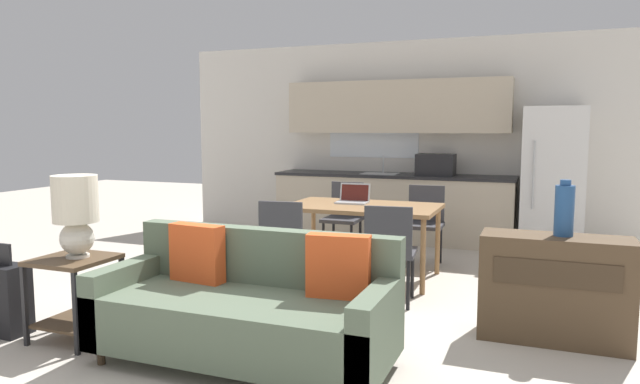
{
  "coord_description": "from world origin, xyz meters",
  "views": [
    {
      "loc": [
        1.87,
        -3.2,
        1.52
      ],
      "look_at": [
        0.04,
        1.5,
        0.95
      ],
      "focal_mm": 32.0,
      "sensor_mm": 36.0,
      "label": 1
    }
  ],
  "objects_px": {
    "dining_table": "(363,211)",
    "dining_chair_far_right": "(424,220)",
    "vase": "(564,210)",
    "suitcase": "(0,298)",
    "table_lamp": "(76,211)",
    "side_table": "(75,284)",
    "couch": "(249,309)",
    "refrigerator": "(552,180)",
    "dining_chair_far_left": "(344,215)",
    "credenza": "(555,289)",
    "dining_chair_near_right": "(390,248)",
    "dining_chair_near_left": "(285,241)",
    "laptop": "(353,198)"
  },
  "relations": [
    {
      "from": "dining_table",
      "to": "dining_chair_far_right",
      "type": "xyz_separation_m",
      "value": [
        0.48,
        0.78,
        -0.18
      ]
    },
    {
      "from": "vase",
      "to": "dining_table",
      "type": "bearing_deg",
      "value": 147.74
    },
    {
      "from": "suitcase",
      "to": "table_lamp",
      "type": "bearing_deg",
      "value": 11.52
    },
    {
      "from": "suitcase",
      "to": "side_table",
      "type": "bearing_deg",
      "value": 10.13
    },
    {
      "from": "couch",
      "to": "table_lamp",
      "type": "distance_m",
      "value": 1.45
    },
    {
      "from": "refrigerator",
      "to": "dining_chair_far_left",
      "type": "bearing_deg",
      "value": -153.94
    },
    {
      "from": "credenza",
      "to": "table_lamp",
      "type": "bearing_deg",
      "value": -159.47
    },
    {
      "from": "dining_chair_far_left",
      "to": "refrigerator",
      "type": "bearing_deg",
      "value": 26.32
    },
    {
      "from": "couch",
      "to": "dining_chair_far_right",
      "type": "relative_size",
      "value": 2.2
    },
    {
      "from": "couch",
      "to": "suitcase",
      "type": "bearing_deg",
      "value": -173.66
    },
    {
      "from": "credenza",
      "to": "dining_chair_near_right",
      "type": "distance_m",
      "value": 1.36
    },
    {
      "from": "dining_chair_near_right",
      "to": "credenza",
      "type": "bearing_deg",
      "value": 157.45
    },
    {
      "from": "dining_chair_far_left",
      "to": "suitcase",
      "type": "distance_m",
      "value": 3.69
    },
    {
      "from": "refrigerator",
      "to": "side_table",
      "type": "relative_size",
      "value": 2.95
    },
    {
      "from": "dining_chair_far_right",
      "to": "dining_table",
      "type": "bearing_deg",
      "value": -123.8
    },
    {
      "from": "refrigerator",
      "to": "credenza",
      "type": "bearing_deg",
      "value": -90.19
    },
    {
      "from": "refrigerator",
      "to": "dining_chair_near_left",
      "type": "relative_size",
      "value": 2.02
    },
    {
      "from": "table_lamp",
      "to": "credenza",
      "type": "distance_m",
      "value": 3.45
    },
    {
      "from": "side_table",
      "to": "vase",
      "type": "relative_size",
      "value": 1.51
    },
    {
      "from": "side_table",
      "to": "table_lamp",
      "type": "bearing_deg",
      "value": 40.33
    },
    {
      "from": "dining_chair_far_left",
      "to": "dining_chair_far_right",
      "type": "bearing_deg",
      "value": -3.02
    },
    {
      "from": "vase",
      "to": "table_lamp",
      "type": "bearing_deg",
      "value": -159.25
    },
    {
      "from": "dining_chair_far_left",
      "to": "laptop",
      "type": "relative_size",
      "value": 2.63
    },
    {
      "from": "credenza",
      "to": "dining_chair_near_left",
      "type": "distance_m",
      "value": 2.29
    },
    {
      "from": "side_table",
      "to": "dining_chair_near_left",
      "type": "bearing_deg",
      "value": 58.57
    },
    {
      "from": "dining_chair_near_left",
      "to": "laptop",
      "type": "distance_m",
      "value": 1.08
    },
    {
      "from": "vase",
      "to": "dining_chair_near_right",
      "type": "distance_m",
      "value": 1.46
    },
    {
      "from": "dining_table",
      "to": "dining_chair_near_right",
      "type": "height_order",
      "value": "dining_chair_near_right"
    },
    {
      "from": "vase",
      "to": "laptop",
      "type": "height_order",
      "value": "vase"
    },
    {
      "from": "credenza",
      "to": "refrigerator",
      "type": "bearing_deg",
      "value": 89.81
    },
    {
      "from": "credenza",
      "to": "dining_chair_far_right",
      "type": "relative_size",
      "value": 1.17
    },
    {
      "from": "dining_chair_near_left",
      "to": "laptop",
      "type": "xyz_separation_m",
      "value": [
        0.33,
        0.98,
        0.29
      ]
    },
    {
      "from": "credenza",
      "to": "dining_chair_near_left",
      "type": "relative_size",
      "value": 1.17
    },
    {
      "from": "refrigerator",
      "to": "dining_chair_near_right",
      "type": "xyz_separation_m",
      "value": [
        -1.31,
        -2.76,
        -0.39
      ]
    },
    {
      "from": "couch",
      "to": "laptop",
      "type": "bearing_deg",
      "value": 91.71
    },
    {
      "from": "couch",
      "to": "vase",
      "type": "height_order",
      "value": "vase"
    },
    {
      "from": "vase",
      "to": "laptop",
      "type": "distance_m",
      "value": 2.36
    },
    {
      "from": "vase",
      "to": "credenza",
      "type": "bearing_deg",
      "value": -143.97
    },
    {
      "from": "credenza",
      "to": "couch",
      "type": "bearing_deg",
      "value": -149.31
    },
    {
      "from": "couch",
      "to": "laptop",
      "type": "distance_m",
      "value": 2.46
    },
    {
      "from": "laptop",
      "to": "dining_table",
      "type": "bearing_deg",
      "value": -45.77
    },
    {
      "from": "side_table",
      "to": "vase",
      "type": "bearing_deg",
      "value": 20.92
    },
    {
      "from": "vase",
      "to": "suitcase",
      "type": "distance_m",
      "value": 4.15
    },
    {
      "from": "dining_table",
      "to": "dining_chair_near_right",
      "type": "xyz_separation_m",
      "value": [
        0.49,
        -0.8,
        -0.18
      ]
    },
    {
      "from": "dining_table",
      "to": "refrigerator",
      "type": "bearing_deg",
      "value": 47.34
    },
    {
      "from": "couch",
      "to": "table_lamp",
      "type": "height_order",
      "value": "table_lamp"
    },
    {
      "from": "dining_chair_far_left",
      "to": "laptop",
      "type": "bearing_deg",
      "value": -63.95
    },
    {
      "from": "credenza",
      "to": "laptop",
      "type": "relative_size",
      "value": 3.07
    },
    {
      "from": "refrigerator",
      "to": "dining_chair_near_right",
      "type": "distance_m",
      "value": 3.08
    },
    {
      "from": "dining_chair_near_left",
      "to": "refrigerator",
      "type": "bearing_deg",
      "value": -136.36
    }
  ]
}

